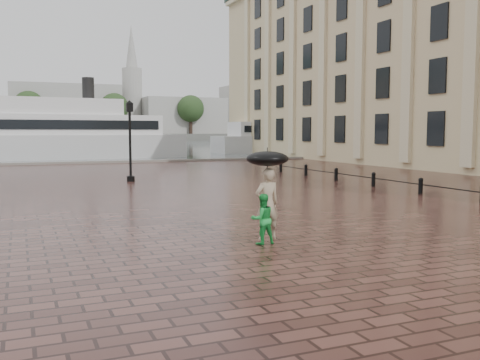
# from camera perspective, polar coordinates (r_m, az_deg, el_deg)

# --- Properties ---
(ground) EXTENTS (300.00, 300.00, 0.00)m
(ground) POSITION_cam_1_polar(r_m,az_deg,el_deg) (16.59, -12.56, -4.71)
(ground) COLOR #361C18
(ground) RESTS_ON ground
(harbour_water) EXTENTS (240.00, 240.00, 0.00)m
(harbour_water) POSITION_cam_1_polar(r_m,az_deg,el_deg) (108.19, -21.03, 3.40)
(harbour_water) COLOR #4D585E
(harbour_water) RESTS_ON ground
(quay_edge) EXTENTS (80.00, 0.60, 0.30)m
(quay_edge) POSITION_cam_1_polar(r_m,az_deg,el_deg) (48.28, -19.14, 1.60)
(quay_edge) COLOR slate
(quay_edge) RESTS_ON ground
(far_shore) EXTENTS (300.00, 60.00, 2.00)m
(far_shore) POSITION_cam_1_polar(r_m,az_deg,el_deg) (176.15, -21.63, 4.29)
(far_shore) COLOR #4C4C47
(far_shore) RESTS_ON ground
(distant_skyline) EXTENTS (102.50, 22.00, 33.00)m
(distant_skyline) POSITION_cam_1_polar(r_m,az_deg,el_deg) (173.87, -5.47, 7.41)
(distant_skyline) COLOR #9D9B95
(distant_skyline) RESTS_ON ground
(far_trees) EXTENTS (188.00, 8.00, 13.50)m
(far_trees) POSITION_cam_1_polar(r_m,az_deg,el_deg) (154.28, -21.60, 7.33)
(far_trees) COLOR #2D2119
(far_trees) RESTS_ON ground
(bollard_row) EXTENTS (0.22, 21.22, 0.73)m
(bollard_row) POSITION_cam_1_polar(r_m,az_deg,el_deg) (28.26, 14.04, 0.15)
(bollard_row) COLOR black
(bollard_row) RESTS_ON ground
(adult_pedestrian) EXTENTS (0.71, 0.49, 1.88)m
(adult_pedestrian) POSITION_cam_1_polar(r_m,az_deg,el_deg) (13.99, 2.91, -2.54)
(adult_pedestrian) COLOR tan
(adult_pedestrian) RESTS_ON ground
(child_pedestrian) EXTENTS (0.62, 0.49, 1.27)m
(child_pedestrian) POSITION_cam_1_polar(r_m,az_deg,el_deg) (13.42, 2.40, -4.18)
(child_pedestrian) COLOR green
(child_pedestrian) RESTS_ON ground
(ferry_near) EXTENTS (25.76, 8.34, 8.30)m
(ferry_near) POSITION_cam_1_polar(r_m,az_deg,el_deg) (57.14, -18.75, 4.63)
(ferry_near) COLOR silver
(ferry_near) RESTS_ON ground
(ferry_far) EXTENTS (22.68, 5.53, 7.43)m
(ferry_far) POSITION_cam_1_polar(r_m,az_deg,el_deg) (72.14, 6.10, 4.75)
(ferry_far) COLOR silver
(ferry_far) RESTS_ON ground
(umbrella) EXTENTS (1.10, 1.10, 1.19)m
(umbrella) POSITION_cam_1_polar(r_m,az_deg,el_deg) (13.88, 2.94, 2.29)
(umbrella) COLOR black
(umbrella) RESTS_ON ground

